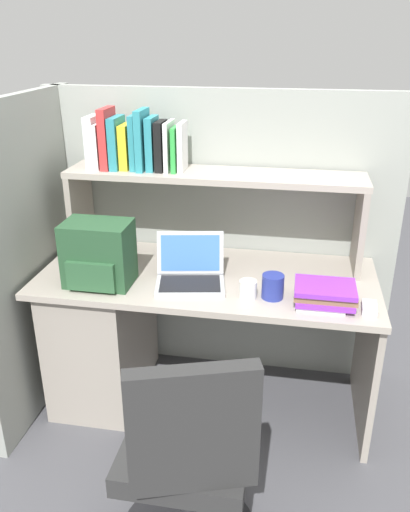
{
  "coord_description": "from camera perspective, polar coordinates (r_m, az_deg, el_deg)",
  "views": [
    {
      "loc": [
        0.39,
        -2.22,
        1.81
      ],
      "look_at": [
        0.0,
        -0.05,
        0.85
      ],
      "focal_mm": 36.75,
      "sensor_mm": 36.0,
      "label": 1
    }
  ],
  "objects": [
    {
      "name": "computer_mouse",
      "position": [
        2.28,
        17.45,
        -5.43
      ],
      "size": [
        0.07,
        0.11,
        0.03
      ],
      "primitive_type": "cube",
      "rotation": [
        0.0,
        0.0,
        -0.07
      ],
      "color": "silver",
      "rests_on": "desk"
    },
    {
      "name": "desk_book_stack",
      "position": [
        2.27,
        12.86,
        -4.13
      ],
      "size": [
        0.26,
        0.19,
        0.09
      ],
      "color": "white",
      "rests_on": "desk"
    },
    {
      "name": "cubicle_partition_rear",
      "position": [
        2.83,
        1.55,
        2.03
      ],
      "size": [
        1.84,
        0.05,
        1.55
      ],
      "primitive_type": "cube",
      "color": "#939991",
      "rests_on": "ground_plane"
    },
    {
      "name": "backpack",
      "position": [
        2.41,
        -11.56,
        0.14
      ],
      "size": [
        0.3,
        0.23,
        0.29
      ],
      "color": "#264C2D",
      "rests_on": "desk"
    },
    {
      "name": "snack_canister",
      "position": [
        2.29,
        7.39,
        -3.3
      ],
      "size": [
        0.1,
        0.1,
        0.11
      ],
      "primitive_type": "cylinder",
      "color": "navy",
      "rests_on": "desk"
    },
    {
      "name": "ground_plane",
      "position": [
        2.89,
        0.18,
        -15.23
      ],
      "size": [
        8.0,
        8.0,
        0.0
      ],
      "primitive_type": "plane",
      "color": "#4C4C51"
    },
    {
      "name": "overhead_hutch",
      "position": [
        2.56,
        1.0,
        6.98
      ],
      "size": [
        1.44,
        0.28,
        0.45
      ],
      "color": "gray",
      "rests_on": "desk"
    },
    {
      "name": "laptop",
      "position": [
        2.41,
        -1.63,
        -1.83
      ],
      "size": [
        0.35,
        0.31,
        0.22
      ],
      "color": "#B7BABF",
      "rests_on": "desk"
    },
    {
      "name": "paper_cup",
      "position": [
        2.28,
        4.7,
        -3.64
      ],
      "size": [
        0.08,
        0.08,
        0.08
      ],
      "primitive_type": "cylinder",
      "color": "white",
      "rests_on": "desk"
    },
    {
      "name": "cubicle_partition_left",
      "position": [
        2.71,
        -18.0,
        -0.18
      ],
      "size": [
        0.05,
        1.06,
        1.55
      ],
      "primitive_type": "cube",
      "color": "#939991",
      "rests_on": "ground_plane"
    },
    {
      "name": "desk",
      "position": [
        2.74,
        -7.91,
        -7.58
      ],
      "size": [
        1.6,
        0.7,
        0.73
      ],
      "color": "#AAA093",
      "rests_on": "ground_plane"
    },
    {
      "name": "office_chair",
      "position": [
        1.97,
        -1.73,
        -22.49
      ],
      "size": [
        0.52,
        0.54,
        0.93
      ],
      "rotation": [
        0.0,
        0.0,
        3.46
      ],
      "color": "black",
      "rests_on": "ground_plane"
    },
    {
      "name": "reference_books_on_shelf",
      "position": [
        2.6,
        -7.84,
        12.07
      ],
      "size": [
        0.48,
        0.18,
        0.29
      ],
      "color": "white",
      "rests_on": "overhead_hutch"
    }
  ]
}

